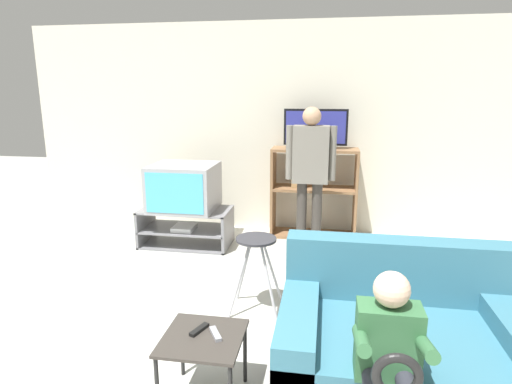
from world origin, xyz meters
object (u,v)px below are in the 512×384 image
object	(u,v)px
folding_stool	(256,253)
couch	(400,348)
television_main	(184,187)
remote_control_white	(215,334)
person_standing_adult	(310,167)
snack_table	(203,344)
tv_stand	(186,227)
media_shelf	(314,192)
person_seated_child	(390,359)
remote_control_black	(199,330)
television_flat	(315,130)

from	to	relation	value
folding_stool	couch	world-z (taller)	couch
television_main	folding_stool	world-z (taller)	television_main
remote_control_white	person_standing_adult	xyz separation A→B (m)	(0.42, 2.44, 0.55)
snack_table	couch	xyz separation A→B (m)	(1.13, 0.28, -0.09)
tv_stand	remote_control_white	size ratio (longest dim) A/B	7.21
media_shelf	person_seated_child	size ratio (longest dim) A/B	1.14
television_main	folding_stool	size ratio (longest dim) A/B	1.15
remote_control_white	person_seated_child	distance (m)	0.97
media_shelf	television_main	bearing A→B (deg)	-159.35
couch	person_seated_child	world-z (taller)	person_seated_child
tv_stand	remote_control_black	size ratio (longest dim) A/B	7.21
television_main	folding_stool	distance (m)	1.78
tv_stand	couch	world-z (taller)	couch
tv_stand	television_flat	bearing A→B (deg)	20.78
couch	person_standing_adult	world-z (taller)	person_standing_adult
couch	person_standing_adult	size ratio (longest dim) A/B	0.88
television_main	couch	world-z (taller)	television_main
person_standing_adult	person_seated_child	distance (m)	2.82
person_standing_adult	tv_stand	bearing A→B (deg)	178.75
person_seated_child	remote_control_white	bearing A→B (deg)	161.46
folding_stool	couch	distance (m)	1.32
folding_stool	person_standing_adult	world-z (taller)	person_standing_adult
media_shelf	remote_control_white	distance (m)	3.07
remote_control_black	person_seated_child	distance (m)	1.07
television_flat	folding_stool	size ratio (longest dim) A/B	1.18
folding_stool	snack_table	size ratio (longest dim) A/B	1.40
remote_control_black	snack_table	bearing A→B (deg)	-30.80
media_shelf	remote_control_white	xyz separation A→B (m)	(-0.45, -3.04, -0.13)
remote_control_black	folding_stool	bearing A→B (deg)	103.45
television_flat	remote_control_white	distance (m)	3.18
media_shelf	person_standing_adult	bearing A→B (deg)	-92.46
person_seated_child	tv_stand	bearing A→B (deg)	124.60
television_flat	snack_table	bearing A→B (deg)	-99.57
snack_table	remote_control_white	xyz separation A→B (m)	(0.07, 0.02, 0.06)
media_shelf	person_standing_adult	size ratio (longest dim) A/B	0.68
media_shelf	person_seated_child	xyz separation A→B (m)	(0.46, -3.34, 0.02)
media_shelf	person_standing_adult	distance (m)	0.73
television_flat	remote_control_black	bearing A→B (deg)	-100.38
couch	tv_stand	bearing A→B (deg)	133.19
folding_stool	snack_table	bearing A→B (deg)	-96.39
tv_stand	media_shelf	xyz separation A→B (m)	(1.45, 0.57, 0.35)
media_shelf	folding_stool	bearing A→B (deg)	-101.27
television_main	media_shelf	bearing A→B (deg)	20.65
remote_control_black	person_seated_child	xyz separation A→B (m)	(1.01, -0.33, 0.15)
television_flat	folding_stool	xyz separation A→B (m)	(-0.39, -1.94, -0.82)
tv_stand	snack_table	bearing A→B (deg)	-69.30
snack_table	couch	bearing A→B (deg)	14.11
television_flat	snack_table	xyz separation A→B (m)	(-0.51, -3.04, -0.95)
media_shelf	remote_control_white	bearing A→B (deg)	-98.33
tv_stand	person_seated_child	size ratio (longest dim) A/B	1.07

